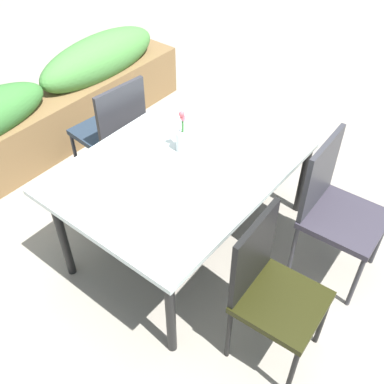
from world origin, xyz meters
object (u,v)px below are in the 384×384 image
at_px(chair_far_side, 113,129).
at_px(planter_box, 48,109).
at_px(chair_near_left, 270,286).
at_px(flower_vase, 182,138).
at_px(chair_near_right, 335,205).
at_px(dining_table, 192,163).

relative_size(chair_far_side, planter_box, 0.33).
relative_size(chair_near_left, flower_vase, 3.37).
bearing_deg(chair_far_side, chair_near_right, -75.46).
xyz_separation_m(chair_far_side, chair_near_right, (0.28, -1.63, -0.01)).
bearing_deg(planter_box, chair_near_right, -84.17).
relative_size(flower_vase, planter_box, 0.10).
height_order(chair_far_side, flower_vase, flower_vase).
relative_size(chair_near_right, chair_near_left, 1.02).
distance_m(chair_far_side, chair_near_left, 1.70).
xyz_separation_m(flower_vase, planter_box, (0.12, 1.58, -0.47)).
height_order(chair_far_side, planter_box, chair_far_side).
bearing_deg(chair_near_right, flower_vase, -69.90).
distance_m(chair_near_right, chair_near_left, 0.75).
distance_m(dining_table, planter_box, 1.70).
xyz_separation_m(chair_far_side, planter_box, (0.03, 0.85, -0.17)).
bearing_deg(planter_box, chair_near_left, -101.44).
relative_size(dining_table, chair_far_side, 1.78).
bearing_deg(chair_far_side, planter_box, 93.10).
distance_m(dining_table, flower_vase, 0.17).
xyz_separation_m(dining_table, chair_near_right, (0.37, -0.81, -0.15)).
relative_size(chair_far_side, flower_vase, 3.36).
height_order(dining_table, chair_far_side, chair_far_side).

